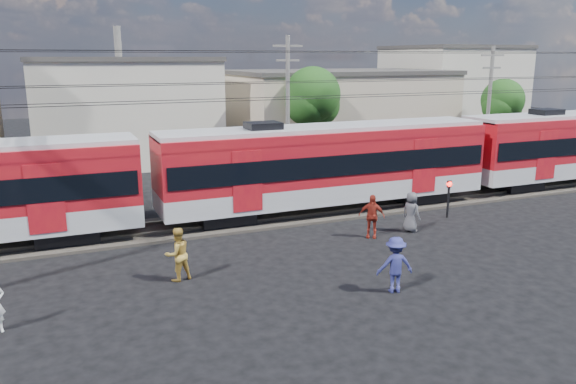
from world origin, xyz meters
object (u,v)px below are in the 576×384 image
Objects in this scene: commuter_train at (331,163)px; car_silver at (507,158)px; pedestrian_c at (395,265)px; crossing_signal at (449,192)px.

commuter_train reaches higher than car_silver.
car_silver is at bearing -128.90° from pedestrian_c.
pedestrian_c is at bearing -104.71° from commuter_train.
crossing_signal reaches higher than car_silver.
pedestrian_c is 9.41m from crossing_signal.
pedestrian_c is 1.03× the size of crossing_signal.
commuter_train is 5.60m from crossing_signal.
commuter_train is 27.70× the size of pedestrian_c.
crossing_signal is (4.56, -3.04, -1.18)m from commuter_train.
pedestrian_c is at bearing 138.63° from car_silver.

